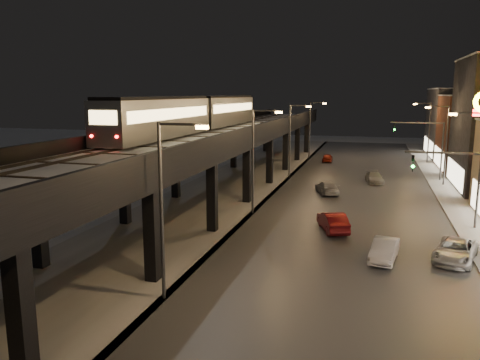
# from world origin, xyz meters

# --- Properties ---
(road_surface) EXTENTS (17.00, 120.00, 0.06)m
(road_surface) POSITION_xyz_m (7.50, 35.00, 0.03)
(road_surface) COLOR #46474D
(road_surface) RESTS_ON ground
(sidewalk_right) EXTENTS (4.00, 120.00, 0.14)m
(sidewalk_right) POSITION_xyz_m (17.50, 35.00, 0.07)
(sidewalk_right) COLOR #9FA1A8
(sidewalk_right) RESTS_ON ground
(under_viaduct_pavement) EXTENTS (11.00, 120.00, 0.06)m
(under_viaduct_pavement) POSITION_xyz_m (-6.00, 35.00, 0.03)
(under_viaduct_pavement) COLOR #9FA1A8
(under_viaduct_pavement) RESTS_ON ground
(elevated_viaduct) EXTENTS (9.00, 100.00, 6.30)m
(elevated_viaduct) POSITION_xyz_m (-6.00, 31.84, 5.62)
(elevated_viaduct) COLOR black
(elevated_viaduct) RESTS_ON ground
(viaduct_trackbed) EXTENTS (8.40, 100.00, 0.32)m
(viaduct_trackbed) POSITION_xyz_m (-6.01, 31.97, 6.39)
(viaduct_trackbed) COLOR #B2B7C1
(viaduct_trackbed) RESTS_ON elevated_viaduct
(viaduct_parapet_streetside) EXTENTS (0.30, 100.00, 1.10)m
(viaduct_parapet_streetside) POSITION_xyz_m (-1.65, 32.00, 6.85)
(viaduct_parapet_streetside) COLOR black
(viaduct_parapet_streetside) RESTS_ON elevated_viaduct
(viaduct_parapet_far) EXTENTS (0.30, 100.00, 1.10)m
(viaduct_parapet_far) POSITION_xyz_m (-10.35, 32.00, 6.85)
(viaduct_parapet_far) COLOR black
(viaduct_parapet_far) RESTS_ON elevated_viaduct
(building_f) EXTENTS (12.20, 16.20, 11.16)m
(building_f) POSITION_xyz_m (23.99, 76.00, 5.58)
(building_f) COLOR #2F2F34
(building_f) RESTS_ON ground
(streetlight_left_1) EXTENTS (2.57, 0.28, 9.00)m
(streetlight_left_1) POSITION_xyz_m (-0.43, 13.00, 5.24)
(streetlight_left_1) COLOR #38383A
(streetlight_left_1) RESTS_ON ground
(streetlight_left_2) EXTENTS (2.57, 0.28, 9.00)m
(streetlight_left_2) POSITION_xyz_m (-0.43, 31.00, 5.24)
(streetlight_left_2) COLOR #38383A
(streetlight_left_2) RESTS_ON ground
(streetlight_right_2) EXTENTS (2.56, 0.28, 9.00)m
(streetlight_right_2) POSITION_xyz_m (16.73, 31.00, 5.24)
(streetlight_right_2) COLOR #38383A
(streetlight_right_2) RESTS_ON ground
(streetlight_left_3) EXTENTS (2.57, 0.28, 9.00)m
(streetlight_left_3) POSITION_xyz_m (-0.43, 49.00, 5.24)
(streetlight_left_3) COLOR #38383A
(streetlight_left_3) RESTS_ON ground
(streetlight_right_3) EXTENTS (2.56, 0.28, 9.00)m
(streetlight_right_3) POSITION_xyz_m (16.73, 49.00, 5.24)
(streetlight_right_3) COLOR #38383A
(streetlight_right_3) RESTS_ON ground
(streetlight_left_4) EXTENTS (2.57, 0.28, 9.00)m
(streetlight_left_4) POSITION_xyz_m (-0.43, 67.00, 5.24)
(streetlight_left_4) COLOR #38383A
(streetlight_left_4) RESTS_ON ground
(streetlight_right_4) EXTENTS (2.56, 0.28, 9.00)m
(streetlight_right_4) POSITION_xyz_m (16.73, 67.00, 5.24)
(streetlight_right_4) COLOR #38383A
(streetlight_right_4) RESTS_ON ground
(traffic_light_rig_b) EXTENTS (6.10, 0.34, 7.00)m
(traffic_light_rig_b) POSITION_xyz_m (15.84, 52.00, 4.50)
(traffic_light_rig_b) COLOR #38383A
(traffic_light_rig_b) RESTS_ON ground
(subway_train) EXTENTS (2.90, 35.09, 3.47)m
(subway_train) POSITION_xyz_m (-8.50, 38.08, 8.34)
(subway_train) COLOR gray
(subway_train) RESTS_ON viaduct_trackbed
(car_near_white) EXTENTS (2.92, 4.70, 1.46)m
(car_near_white) POSITION_xyz_m (6.50, 27.42, 0.73)
(car_near_white) COLOR maroon
(car_near_white) RESTS_ON ground
(car_mid_dark) EXTENTS (3.12, 4.84, 1.30)m
(car_mid_dark) POSITION_xyz_m (4.76, 40.84, 0.65)
(car_mid_dark) COLOR #919398
(car_mid_dark) RESTS_ON ground
(car_far_white) EXTENTS (1.58, 3.64, 1.22)m
(car_far_white) POSITION_xyz_m (2.49, 64.26, 0.61)
(car_far_white) COLOR maroon
(car_far_white) RESTS_ON ground
(car_onc_silver) EXTENTS (2.01, 4.17, 1.32)m
(car_onc_silver) POSITION_xyz_m (10.16, 21.86, 0.66)
(car_onc_silver) COLOR silver
(car_onc_silver) RESTS_ON ground
(car_onc_dark) EXTENTS (3.45, 5.17, 1.32)m
(car_onc_dark) POSITION_xyz_m (14.40, 22.90, 0.66)
(car_onc_dark) COLOR #BABBC3
(car_onc_dark) RESTS_ON ground
(car_onc_white) EXTENTS (2.43, 4.45, 1.22)m
(car_onc_white) POSITION_xyz_m (9.44, 48.51, 0.61)
(car_onc_white) COLOR #9C9C9C
(car_onc_white) RESTS_ON ground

